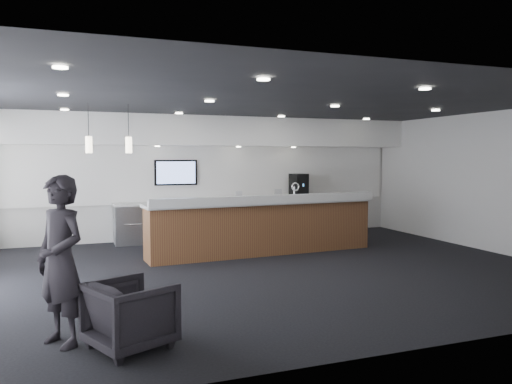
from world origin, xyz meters
name	(u,v)px	position (x,y,z in m)	size (l,w,h in m)	color
ground	(275,269)	(0.00, 0.00, 0.00)	(10.00, 10.00, 0.00)	black
ceiling	(275,102)	(0.00, 0.00, 3.00)	(10.00, 8.00, 0.02)	black
back_wall	(214,178)	(0.00, 4.00, 1.50)	(10.00, 0.02, 3.00)	silver
right_wall	(491,182)	(5.00, 0.00, 1.50)	(0.02, 8.00, 3.00)	silver
soffit_bulkhead	(219,132)	(0.00, 3.55, 2.65)	(10.00, 0.90, 0.70)	white
alcove_panel	(215,174)	(0.00, 3.97, 1.60)	(9.80, 0.06, 1.40)	white
back_credenza	(218,220)	(0.00, 3.64, 0.48)	(5.06, 0.66, 0.95)	gray
wall_tv	(176,173)	(-1.00, 3.91, 1.65)	(1.05, 0.08, 0.62)	black
pendant_left	(132,144)	(-2.40, 0.80, 2.25)	(0.12, 0.12, 0.30)	beige
pendant_right	(90,144)	(-3.10, 0.80, 2.25)	(0.12, 0.12, 0.30)	beige
ceiling_can_lights	(275,104)	(0.00, 0.00, 2.97)	(7.00, 5.00, 0.02)	white
service_counter	(263,226)	(0.34, 1.46, 0.58)	(4.99, 1.12, 1.49)	#592F1D
coffee_machine	(299,186)	(2.20, 3.65, 1.27)	(0.42, 0.52, 0.64)	black
info_sign_left	(239,196)	(0.52, 3.58, 1.06)	(0.16, 0.02, 0.23)	silver
info_sign_right	(278,194)	(1.56, 3.53, 1.08)	(0.20, 0.02, 0.26)	silver
armchair	(131,315)	(-2.86, -2.90, 0.36)	(0.77, 0.80, 0.73)	black
lounge_guest	(60,261)	(-3.55, -2.55, 0.92)	(0.67, 0.44, 1.84)	black
cup_0	(271,198)	(1.36, 3.55, 0.99)	(0.10, 0.10, 0.09)	white
cup_1	(265,198)	(1.22, 3.55, 0.99)	(0.10, 0.10, 0.09)	white
cup_2	(260,198)	(1.08, 3.55, 0.99)	(0.10, 0.10, 0.09)	white
cup_3	(255,198)	(0.94, 3.55, 0.99)	(0.10, 0.10, 0.09)	white
cup_4	(250,198)	(0.80, 3.55, 0.99)	(0.10, 0.10, 0.09)	white
cup_5	(245,198)	(0.66, 3.55, 0.99)	(0.10, 0.10, 0.09)	white
cup_6	(239,199)	(0.52, 3.55, 0.99)	(0.10, 0.10, 0.09)	white
cup_7	(234,199)	(0.38, 3.55, 0.99)	(0.10, 0.10, 0.09)	white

